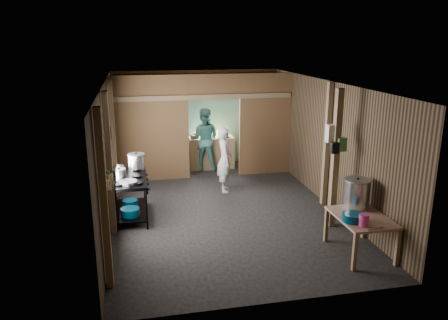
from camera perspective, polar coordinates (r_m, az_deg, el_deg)
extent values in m
cube|color=black|center=(9.31, -0.25, -6.21)|extent=(4.50, 7.00, 0.00)
cube|color=#4A4643|center=(8.68, -0.27, 9.93)|extent=(4.50, 7.00, 0.00)
cube|color=brown|center=(12.28, -3.53, 5.47)|extent=(4.50, 0.00, 2.60)
cube|color=brown|center=(5.68, 6.84, -6.88)|extent=(4.50, 0.00, 2.60)
cube|color=brown|center=(8.75, -14.85, 0.80)|extent=(0.00, 7.00, 2.60)
cube|color=brown|center=(9.60, 13.03, 2.21)|extent=(0.00, 7.00, 2.60)
cube|color=brown|center=(10.89, -9.46, 3.97)|extent=(1.85, 0.10, 2.60)
cube|color=brown|center=(11.37, 5.33, 4.61)|extent=(1.35, 0.10, 2.60)
cube|color=brown|center=(10.91, -1.30, 9.52)|extent=(1.30, 0.10, 0.60)
cube|color=#6D9C9A|center=(12.23, -3.49, 5.19)|extent=(4.40, 0.06, 2.50)
cube|color=#7C6244|center=(11.98, -1.66, 0.96)|extent=(1.20, 0.50, 0.85)
cylinder|color=silver|center=(12.13, -2.33, 8.23)|extent=(0.20, 0.03, 0.20)
cube|color=#7C6244|center=(6.27, -15.28, -5.15)|extent=(0.10, 0.12, 2.60)
cube|color=#7C6244|center=(7.98, -14.61, -0.62)|extent=(0.10, 0.12, 2.60)
cube|color=#7C6244|center=(9.91, -14.14, 2.56)|extent=(0.10, 0.12, 2.60)
cube|color=#7C6244|center=(9.39, 13.14, 1.91)|extent=(0.10, 0.12, 2.60)
cube|color=#7C6244|center=(8.29, 14.21, 0.02)|extent=(0.12, 0.12, 2.60)
cube|color=#7C6244|center=(10.85, -2.56, 8.14)|extent=(4.40, 0.12, 0.12)
cylinder|color=gray|center=(9.06, -14.64, 3.59)|extent=(0.03, 0.34, 0.34)
cylinder|color=black|center=(9.47, -14.50, 3.49)|extent=(0.03, 0.30, 0.30)
cube|color=#7C6244|center=(6.71, -14.86, -2.84)|extent=(0.14, 0.80, 0.03)
cylinder|color=silver|center=(6.45, -15.00, -2.98)|extent=(0.07, 0.07, 0.10)
cylinder|color=yellow|center=(6.69, -14.90, -2.31)|extent=(0.08, 0.08, 0.10)
cylinder|color=#428040|center=(6.90, -14.82, -1.76)|extent=(0.06, 0.06, 0.10)
cube|color=silver|center=(8.23, 13.88, 3.37)|extent=(0.22, 0.15, 0.32)
cube|color=#428040|center=(8.20, 14.97, 1.96)|extent=(0.16, 0.12, 0.24)
cube|color=black|center=(8.13, 14.12, 1.54)|extent=(0.14, 0.10, 0.20)
cylinder|color=silver|center=(9.25, -13.33, -0.97)|extent=(0.16, 0.16, 0.10)
cylinder|color=#023954|center=(8.67, -12.03, -6.59)|extent=(0.36, 0.36, 0.15)
cylinder|color=#023954|center=(9.16, -12.04, -5.44)|extent=(0.30, 0.30, 0.12)
cylinder|color=#023954|center=(7.30, 16.35, -7.13)|extent=(0.43, 0.43, 0.13)
cylinder|color=#C73789|center=(7.17, 17.64, -7.42)|extent=(0.19, 0.19, 0.19)
cube|color=silver|center=(7.15, 19.00, -8.37)|extent=(0.30, 0.08, 0.01)
cylinder|color=yellow|center=(11.92, -0.18, 3.43)|extent=(0.32, 0.32, 0.18)
cylinder|color=maroon|center=(11.80, -3.65, 3.20)|extent=(0.13, 0.13, 0.15)
imported|color=beige|center=(10.08, 0.11, 0.06)|extent=(0.42, 0.59, 1.51)
imported|color=teal|center=(11.73, -2.60, 2.72)|extent=(0.97, 0.85, 1.68)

